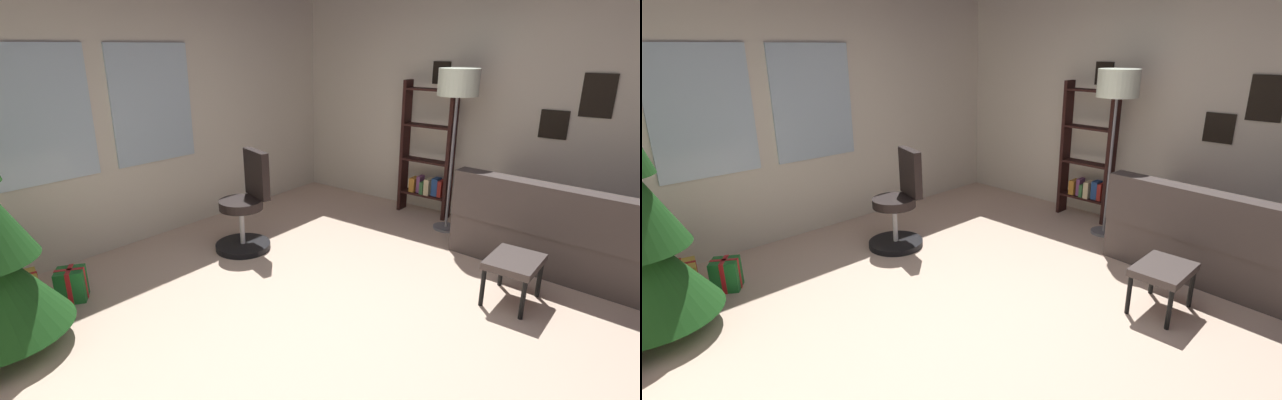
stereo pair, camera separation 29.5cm
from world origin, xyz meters
The scene contains 10 objects.
ground_plane centered at (0.00, 0.00, -0.05)m, with size 5.47×5.47×0.10m, color beige.
wall_back_with_windows centered at (-0.02, 2.78, 1.30)m, with size 5.47×0.12×2.59m.
wall_right_with_frames centered at (2.79, 0.00, 1.30)m, with size 0.12×5.47×2.59m.
couch centered at (2.11, -0.96, 0.29)m, with size 1.56×1.89×0.85m.
footstool centered at (1.05, -0.77, 0.33)m, with size 0.50×0.37×0.38m.
gift_box_green centered at (-1.20, 2.03, 0.14)m, with size 0.29×0.28×0.28m.
gift_box_gold centered at (-1.45, 2.42, 0.09)m, with size 0.32×0.33×0.19m.
office_chair centered at (0.43, 1.70, 0.40)m, with size 0.56×0.56×1.01m.
bookshelf centered at (2.52, 0.77, 0.72)m, with size 0.18×0.64×1.61m.
floor_lamp centered at (2.21, 0.33, 1.54)m, with size 0.42×0.42×1.78m.
Camera 1 is at (-2.59, -1.72, 2.00)m, focal length 26.41 mm.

